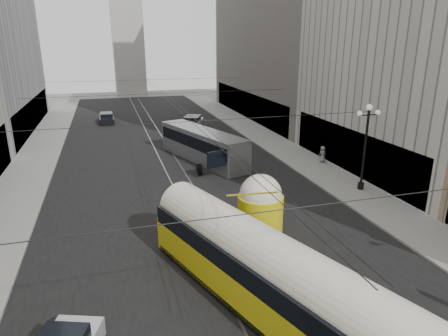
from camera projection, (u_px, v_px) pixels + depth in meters
road at (165, 153)px, 39.85m from camera, size 20.00×85.00×0.02m
sidewalk_left at (40, 153)px, 39.81m from camera, size 4.00×72.00×0.15m
sidewalk_right at (264, 137)px, 46.25m from camera, size 4.00×72.00×0.15m
rail_left at (157, 154)px, 39.65m from camera, size 0.12×85.00×0.04m
rail_right at (172, 153)px, 40.06m from camera, size 0.12×85.00×0.04m
distant_tower at (126, 18)px, 78.65m from camera, size 6.00×6.00×31.36m
lamppost_right_mid at (366, 142)px, 28.85m from camera, size 1.86×0.44×6.37m
catenary at (165, 95)px, 37.16m from camera, size 25.00×72.00×0.23m
streetcar at (266, 273)px, 16.23m from camera, size 7.32×15.87×3.66m
city_bus at (202, 144)px, 36.95m from camera, size 5.98×11.97×2.93m
sedan_white_far at (192, 123)px, 50.96m from camera, size 3.86×5.42×1.58m
sedan_dark_far at (107, 118)px, 54.26m from camera, size 1.89×4.44×1.39m
pedestrian_crossing_b at (295, 335)px, 14.01m from camera, size 0.71×0.91×1.85m
pedestrian_sidewalk_right at (323, 154)px, 36.32m from camera, size 0.75×0.47×1.51m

